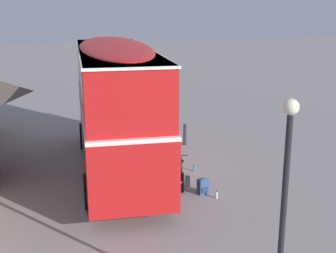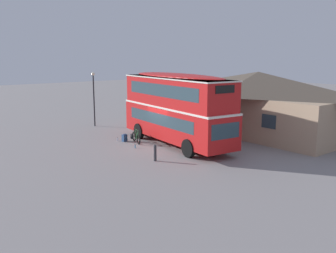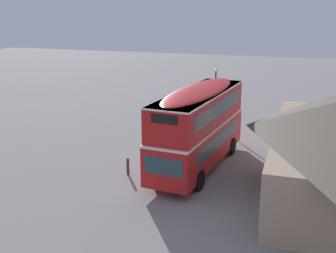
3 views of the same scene
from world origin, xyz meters
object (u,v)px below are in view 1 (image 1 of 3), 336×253
(water_bottle_blue_sports, at_px, (194,168))
(street_lamp, at_px, (284,197))
(backpack_on_ground, at_px, (203,186))
(double_decker_bus, at_px, (116,102))
(kerb_bollard, at_px, (185,134))
(water_bottle_clear_plastic, at_px, (217,195))
(touring_bicycle, at_px, (183,177))

(water_bottle_blue_sports, relative_size, street_lamp, 0.05)
(backpack_on_ground, distance_m, water_bottle_blue_sports, 2.12)
(backpack_on_ground, relative_size, street_lamp, 0.12)
(double_decker_bus, xyz_separation_m, kerb_bollard, (2.35, -3.48, -2.14))
(backpack_on_ground, distance_m, water_bottle_clear_plastic, 0.58)
(double_decker_bus, distance_m, water_bottle_clear_plastic, 4.97)
(water_bottle_blue_sports, height_order, kerb_bollard, kerb_bollard)
(water_bottle_blue_sports, bearing_deg, backpack_on_ground, 167.31)
(double_decker_bus, relative_size, kerb_bollard, 10.38)
(double_decker_bus, bearing_deg, water_bottle_clear_plastic, -143.38)
(double_decker_bus, height_order, kerb_bollard, double_decker_bus)
(backpack_on_ground, height_order, water_bottle_clear_plastic, backpack_on_ground)
(touring_bicycle, xyz_separation_m, kerb_bollard, (4.56, -1.67, 0.13))
(backpack_on_ground, bearing_deg, kerb_bollard, -12.98)
(water_bottle_clear_plastic, distance_m, kerb_bollard, 5.87)
(backpack_on_ground, relative_size, kerb_bollard, 0.56)
(backpack_on_ground, xyz_separation_m, street_lamp, (-6.59, 1.10, 2.54))
(double_decker_bus, height_order, touring_bicycle, double_decker_bus)
(touring_bicycle, height_order, street_lamp, street_lamp)
(backpack_on_ground, xyz_separation_m, water_bottle_blue_sports, (2.06, -0.46, -0.17))
(backpack_on_ground, xyz_separation_m, kerb_bollard, (5.31, -1.22, 0.22))
(double_decker_bus, xyz_separation_m, street_lamp, (-9.55, -1.16, 0.18))
(water_bottle_blue_sports, relative_size, kerb_bollard, 0.26)
(double_decker_bus, relative_size, water_bottle_blue_sports, 40.33)
(water_bottle_blue_sports, distance_m, street_lamp, 9.20)
(kerb_bollard, bearing_deg, street_lamp, 168.93)
(double_decker_bus, height_order, water_bottle_clear_plastic, double_decker_bus)
(double_decker_bus, relative_size, street_lamp, 2.21)
(double_decker_bus, distance_m, touring_bicycle, 3.65)
(double_decker_bus, distance_m, street_lamp, 9.62)
(street_lamp, bearing_deg, water_bottle_clear_plastic, -12.86)
(touring_bicycle, relative_size, water_bottle_clear_plastic, 6.55)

